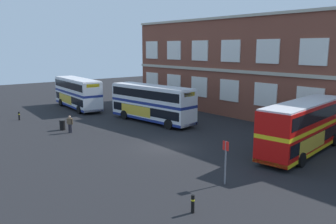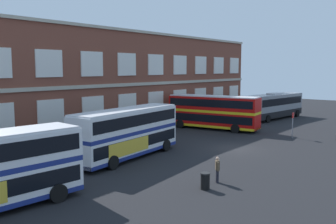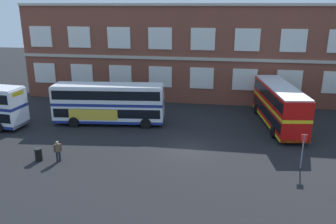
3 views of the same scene
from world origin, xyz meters
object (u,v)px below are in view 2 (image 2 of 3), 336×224
touring_coach (275,106)px  bus_stand_flag (293,123)px  double_decker_middle (127,132)px  waiting_passenger (217,169)px  double_decker_far (213,112)px  station_litter_bin (205,181)px

touring_coach → bus_stand_flag: touring_coach is taller
double_decker_middle → bus_stand_flag: size_ratio=4.15×
waiting_passenger → double_decker_far: bearing=32.3°
touring_coach → bus_stand_flag: size_ratio=4.52×
touring_coach → station_litter_bin: bearing=-164.3°
waiting_passenger → touring_coach: bearing=16.3°
touring_coach → station_litter_bin: (-32.91, -9.23, -1.39)m
waiting_passenger → station_litter_bin: waiting_passenger is taller
waiting_passenger → bus_stand_flag: (18.29, 1.77, 0.70)m
touring_coach → waiting_passenger: 32.63m
touring_coach → station_litter_bin: touring_coach is taller
touring_coach → bus_stand_flag: bearing=-150.5°
station_litter_bin → waiting_passenger: bearing=3.7°
double_decker_far → double_decker_middle: bearing=-172.7°
double_decker_middle → waiting_passenger: size_ratio=6.59×
bus_stand_flag → double_decker_middle: bearing=156.7°
double_decker_middle → touring_coach: (30.24, -0.04, -0.24)m
double_decker_far → station_litter_bin: 22.64m
waiting_passenger → station_litter_bin: size_ratio=1.65×
double_decker_far → bus_stand_flag: double_decker_far is taller
bus_stand_flag → station_litter_bin: bus_stand_flag is taller
double_decker_middle → station_litter_bin: 9.79m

